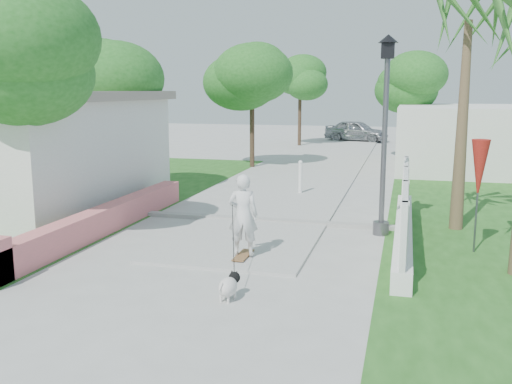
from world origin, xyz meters
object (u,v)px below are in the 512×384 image
(patio_umbrella, at_px, (479,170))
(street_lamp, at_px, (385,128))
(skateboarder, at_px, (235,230))
(parked_car, at_px, (356,131))
(bollard, at_px, (300,176))
(dog, at_px, (229,286))

(patio_umbrella, bearing_deg, street_lamp, 152.24)
(street_lamp, height_order, skateboarder, street_lamp)
(skateboarder, xyz_separation_m, parked_car, (-0.20, 27.34, -0.08))
(bollard, bearing_deg, skateboarder, -88.17)
(skateboarder, bearing_deg, dog, 94.16)
(patio_umbrella, height_order, dog, patio_umbrella)
(street_lamp, distance_m, patio_umbrella, 2.27)
(patio_umbrella, relative_size, parked_car, 0.58)
(street_lamp, relative_size, skateboarder, 1.87)
(skateboarder, distance_m, parked_car, 27.34)
(bollard, relative_size, skateboarder, 0.46)
(bollard, relative_size, patio_umbrella, 0.47)
(street_lamp, xyz_separation_m, bollard, (-2.70, 4.50, -1.84))
(bollard, bearing_deg, patio_umbrella, -50.09)
(dog, bearing_deg, bollard, 104.60)
(skateboarder, relative_size, dog, 3.82)
(skateboarder, bearing_deg, bollard, -96.94)
(bollard, bearing_deg, parked_car, 89.84)
(parked_car, bearing_deg, dog, -163.93)
(street_lamp, relative_size, bollard, 4.07)
(skateboarder, bearing_deg, parked_car, -98.36)
(dog, height_order, parked_car, parked_car)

